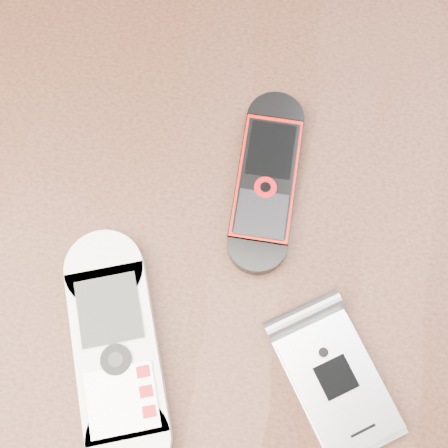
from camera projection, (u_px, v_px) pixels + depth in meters
ground at (221, 342)px, 1.20m from camera, size 4.00×4.00×0.00m
table at (219, 260)px, 0.58m from camera, size 1.20×0.80×0.75m
nokia_white at (117, 351)px, 0.44m from camera, size 0.11×0.19×0.02m
nokia_black_red at (266, 180)px, 0.48m from camera, size 0.05×0.15×0.01m
motorola_razr at (336, 382)px, 0.44m from camera, size 0.11×0.13×0.02m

